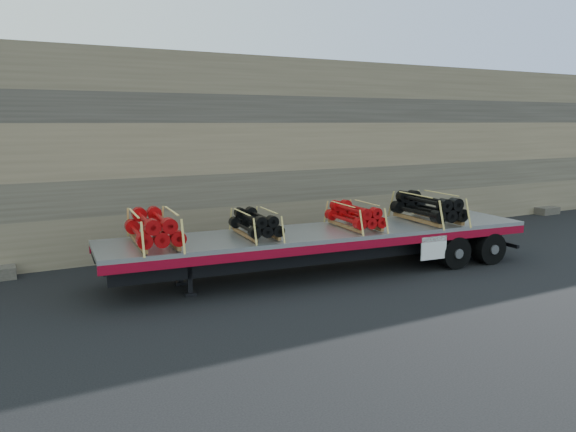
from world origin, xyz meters
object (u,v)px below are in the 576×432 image
at_px(trailer, 325,252).
at_px(bundle_rear, 428,208).
at_px(bundle_front, 154,229).
at_px(bundle_midfront, 255,224).
at_px(bundle_midrear, 355,216).

relative_size(trailer, bundle_rear, 5.37).
bearing_deg(trailer, bundle_front, 180.00).
relative_size(trailer, bundle_midfront, 6.79).
distance_m(bundle_front, bundle_midrear, 6.23).
distance_m(bundle_front, bundle_rear, 9.01).
bearing_deg(bundle_midfront, trailer, -0.00).
bearing_deg(bundle_front, bundle_rear, -0.00).
bearing_deg(trailer, bundle_midrear, 0.00).
height_order(bundle_midfront, bundle_midrear, bundle_midrear).
relative_size(bundle_front, bundle_rear, 0.96).
bearing_deg(bundle_midrear, bundle_rear, 0.00).
height_order(bundle_midfront, bundle_rear, bundle_rear).
bearing_deg(bundle_rear, bundle_midrear, 180.00).
xyz_separation_m(trailer, bundle_midrear, (1.04, -0.10, 1.05)).
height_order(trailer, bundle_midfront, bundle_midfront).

